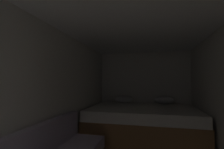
# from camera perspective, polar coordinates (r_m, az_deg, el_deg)

# --- Properties ---
(wall_back) EXTENTS (2.62, 0.05, 2.11)m
(wall_back) POSITION_cam_1_polar(r_m,az_deg,el_deg) (4.79, 11.08, -4.98)
(wall_back) COLOR silver
(wall_back) RESTS_ON ground
(wall_left) EXTENTS (0.05, 4.84, 2.11)m
(wall_left) POSITION_cam_1_polar(r_m,az_deg,el_deg) (2.78, -18.99, -6.69)
(wall_left) COLOR silver
(wall_left) RESTS_ON ground
(ceiling_slab) EXTENTS (2.62, 4.84, 0.05)m
(ceiling_slab) POSITION_cam_1_polar(r_m,az_deg,el_deg) (2.51, 8.49, 17.88)
(ceiling_slab) COLOR white
(ceiling_slab) RESTS_ON wall_left
(bed) EXTENTS (2.40, 1.72, 0.88)m
(bed) POSITION_cam_1_polar(r_m,az_deg,el_deg) (3.98, 10.62, -15.84)
(bed) COLOR olive
(bed) RESTS_ON ground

